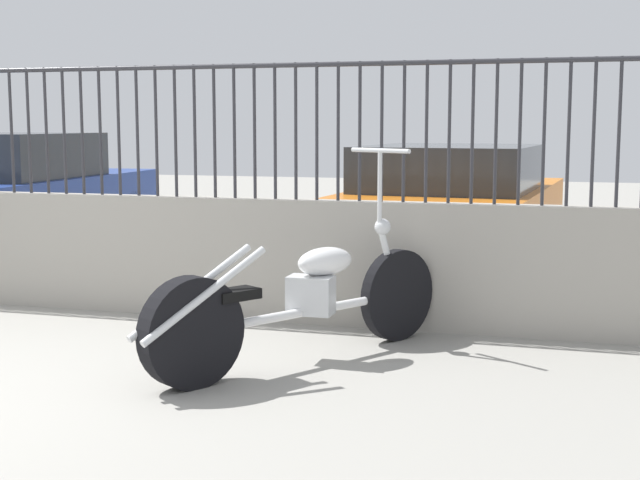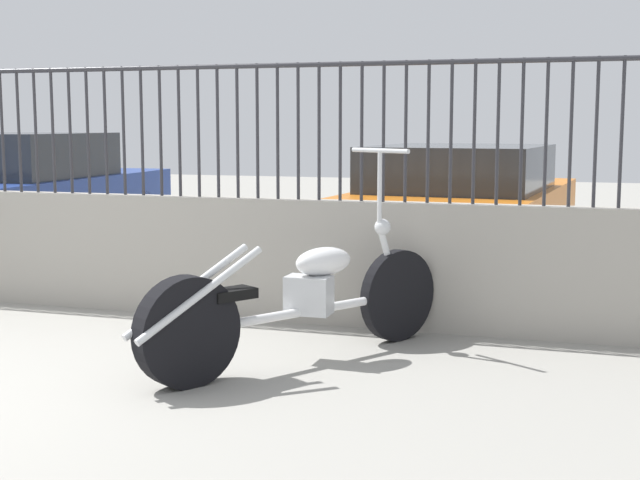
{
  "view_description": "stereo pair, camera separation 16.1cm",
  "coord_description": "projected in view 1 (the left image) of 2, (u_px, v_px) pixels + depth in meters",
  "views": [
    {
      "loc": [
        3.68,
        -3.63,
        1.47
      ],
      "look_at": [
        2.03,
        2.05,
        0.7
      ],
      "focal_mm": 50.0,
      "sensor_mm": 36.0,
      "label": 1
    },
    {
      "loc": [
        3.83,
        -3.58,
        1.47
      ],
      "look_at": [
        2.03,
        2.05,
        0.7
      ],
      "focal_mm": 50.0,
      "sensor_mm": 36.0,
      "label": 2
    }
  ],
  "objects": [
    {
      "name": "low_wall",
      "position": [
        95.0,
        252.0,
        7.09
      ],
      "size": [
        10.9,
        0.18,
        0.92
      ],
      "color": "#9E998E",
      "rests_on": "ground_plane"
    },
    {
      "name": "car_blue",
      "position": [
        8.0,
        194.0,
        10.04
      ],
      "size": [
        2.1,
        4.06,
        1.37
      ],
      "rotation": [
        0.0,
        0.0,
        1.63
      ],
      "color": "black",
      "rests_on": "ground_plane"
    },
    {
      "name": "fence_railing",
      "position": [
        91.0,
        115.0,
        6.95
      ],
      "size": [
        10.9,
        0.04,
        0.99
      ],
      "color": "#2D2D33",
      "rests_on": "low_wall"
    },
    {
      "name": "car_orange",
      "position": [
        454.0,
        206.0,
        8.97
      ],
      "size": [
        2.04,
        4.22,
        1.26
      ],
      "rotation": [
        0.0,
        0.0,
        1.5
      ],
      "color": "black",
      "rests_on": "ground_plane"
    },
    {
      "name": "motorcycle_white",
      "position": [
        288.0,
        304.0,
        5.43
      ],
      "size": [
        1.37,
        2.06,
        1.32
      ],
      "rotation": [
        0.0,
        0.0,
        1.01
      ],
      "color": "black",
      "rests_on": "ground_plane"
    }
  ]
}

